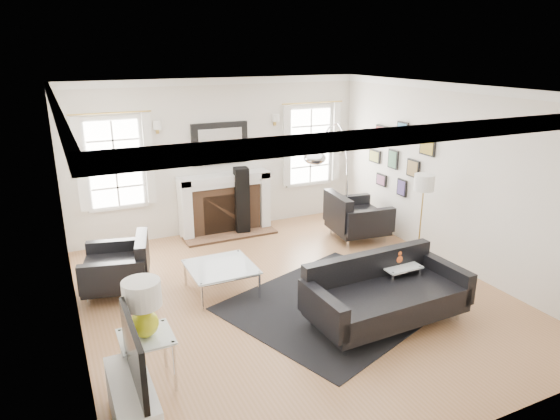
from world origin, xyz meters
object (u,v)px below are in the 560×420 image
fireplace (225,204)px  gourd_lamp (143,305)px  arc_floor_lamp (333,182)px  sofa (383,294)px  armchair_right (354,218)px  armchair_left (120,268)px  coffee_table (221,268)px

fireplace → gourd_lamp: size_ratio=2.84×
fireplace → arc_floor_lamp: 2.20m
arc_floor_lamp → sofa: bearing=-104.2°
gourd_lamp → arc_floor_lamp: 4.15m
sofa → arc_floor_lamp: (0.56, 2.20, 0.86)m
fireplace → armchair_right: 2.37m
arc_floor_lamp → armchair_left: bearing=179.9°
sofa → armchair_left: size_ratio=1.81×
gourd_lamp → sofa: bearing=0.6°
fireplace → arc_floor_lamp: arc_floor_lamp is taller
fireplace → armchair_left: size_ratio=1.49×
sofa → coffee_table: sofa is taller
sofa → armchair_right: bearing=63.8°
armchair_right → gourd_lamp: bearing=-148.1°
fireplace → coffee_table: bearing=-110.9°
sofa → armchair_left: sofa is taller
gourd_lamp → arc_floor_lamp: bearing=32.7°
coffee_table → arc_floor_lamp: (2.14, 0.61, 0.85)m
armchair_left → arc_floor_lamp: arc_floor_lamp is taller
armchair_left → armchair_right: 4.13m
arc_floor_lamp → fireplace: bearing=127.6°
sofa → gourd_lamp: size_ratio=3.44×
armchair_left → coffee_table: armchair_left is taller
armchair_right → coffee_table: armchair_right is taller
armchair_right → fireplace: bearing=146.8°
armchair_left → armchair_right: size_ratio=1.01×
fireplace → gourd_lamp: bearing=-119.4°
fireplace → coffee_table: (-0.87, -2.27, -0.18)m
armchair_left → gourd_lamp: size_ratio=1.90×
fireplace → armchair_left: 2.71m
armchair_right → gourd_lamp: (-4.18, -2.60, 0.52)m
sofa → coffee_table: bearing=134.8°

